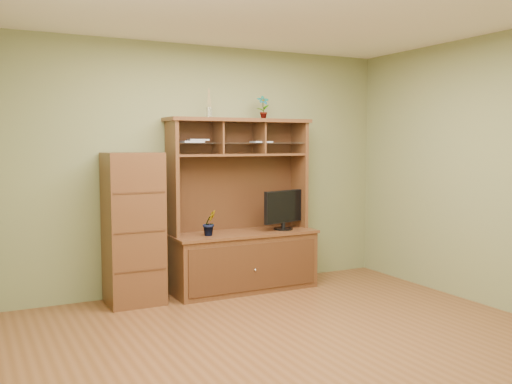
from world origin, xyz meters
TOP-DOWN VIEW (x-y plane):
  - room at (0.00, 0.00)m, footprint 4.54×4.04m
  - media_hutch at (0.34, 1.73)m, footprint 1.66×0.61m
  - monitor at (0.82, 1.64)m, footprint 0.55×0.22m
  - orchid_plant at (-0.09, 1.65)m, footprint 0.17×0.15m
  - top_plant at (0.64, 1.80)m, footprint 0.16×0.12m
  - reed_diffuser at (-0.02, 1.81)m, footprint 0.06×0.06m
  - magazines at (0.08, 1.81)m, footprint 1.06×0.18m
  - side_cabinet at (-0.88, 1.73)m, footprint 0.55×0.50m

SIDE VIEW (x-z plane):
  - media_hutch at x=0.34m, z-range -0.43..1.47m
  - side_cabinet at x=-0.88m, z-range 0.00..1.54m
  - orchid_plant at x=-0.09m, z-range 0.65..0.92m
  - monitor at x=0.82m, z-range 0.66..1.11m
  - room at x=0.00m, z-range -0.02..2.72m
  - magazines at x=0.08m, z-range 1.63..1.67m
  - reed_diffuser at x=-0.02m, z-range 1.87..2.18m
  - top_plant at x=0.64m, z-range 1.90..2.17m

